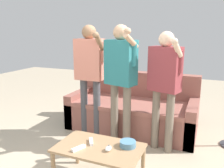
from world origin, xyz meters
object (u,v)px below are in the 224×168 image
coffee_table (99,152)px  player_right (165,78)px  snack_bowl (128,144)px  game_remote_wand_near (91,142)px  player_center (121,72)px  player_left (90,68)px  couch (133,110)px  game_remote_nunchuk (108,148)px  game_remote_wand_far (79,148)px

coffee_table → player_right: player_right is taller
snack_bowl → game_remote_wand_near: bearing=-168.7°
player_center → game_remote_wand_near: player_center is taller
player_right → snack_bowl: bearing=-102.9°
player_left → couch: bearing=42.6°
player_left → player_center: player_left is taller
player_center → game_remote_nunchuk: bearing=-76.3°
player_center → game_remote_wand_near: bearing=-90.1°
player_center → game_remote_wand_far: 1.19m
player_center → game_remote_wand_near: (-0.00, -0.85, -0.61)m
couch → coffee_table: 1.50m
player_center → player_right: 0.57m
coffee_table → game_remote_wand_near: size_ratio=5.97×
player_center → player_left: bearing=166.7°
game_remote_wand_far → snack_bowl: bearing=30.0°
player_right → game_remote_wand_far: bearing=-119.9°
game_remote_nunchuk → game_remote_wand_near: game_remote_nunchuk is taller
snack_bowl → coffee_table: bearing=-156.3°
coffee_table → snack_bowl: size_ratio=5.32×
player_left → player_right: bearing=-4.0°
player_left → player_center: size_ratio=1.00×
coffee_table → game_remote_nunchuk: bearing=-17.1°
couch → game_remote_wand_far: couch is taller
coffee_table → game_remote_wand_near: bearing=159.1°
coffee_table → player_left: (-0.64, 1.02, 0.68)m
player_right → game_remote_wand_far: 1.36m
player_left → player_center: 0.54m
coffee_table → player_center: size_ratio=0.54×
couch → player_right: player_right is taller
coffee_table → game_remote_wand_far: bearing=-141.0°
snack_bowl → player_left: (-0.90, 0.90, 0.59)m
couch → snack_bowl: couch is taller
game_remote_nunchuk → game_remote_wand_near: (-0.23, 0.08, -0.01)m
game_remote_nunchuk → game_remote_wand_far: (-0.28, -0.09, -0.01)m
snack_bowl → player_left: size_ratio=0.10×
game_remote_nunchuk → player_center: player_center is taller
player_center → couch: bearing=91.0°
couch → snack_bowl: size_ratio=12.05×
snack_bowl → game_remote_nunchuk: size_ratio=1.86×
player_right → game_remote_wand_near: player_right is taller
coffee_table → game_remote_wand_near: (-0.11, 0.04, 0.07)m
player_left → game_remote_wand_near: bearing=-61.7°
snack_bowl → game_remote_wand_near: snack_bowl is taller
game_remote_nunchuk → player_right: (0.34, 0.98, 0.54)m
snack_bowl → player_right: player_right is taller
game_remote_wand_near → couch: bearing=90.3°
couch → snack_bowl: bearing=-74.4°
snack_bowl → game_remote_nunchuk: snack_bowl is taller
snack_bowl → player_right: bearing=77.1°
game_remote_nunchuk → game_remote_wand_near: 0.24m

